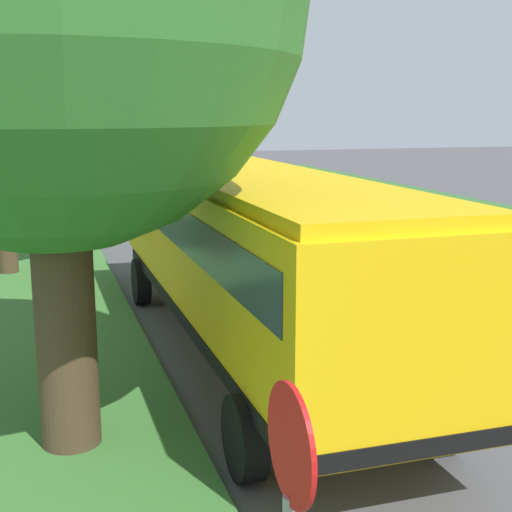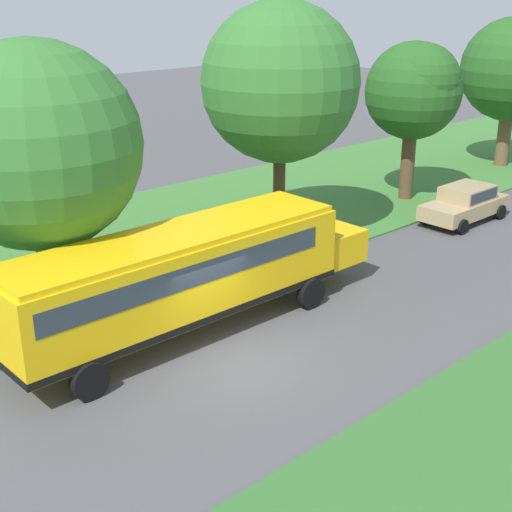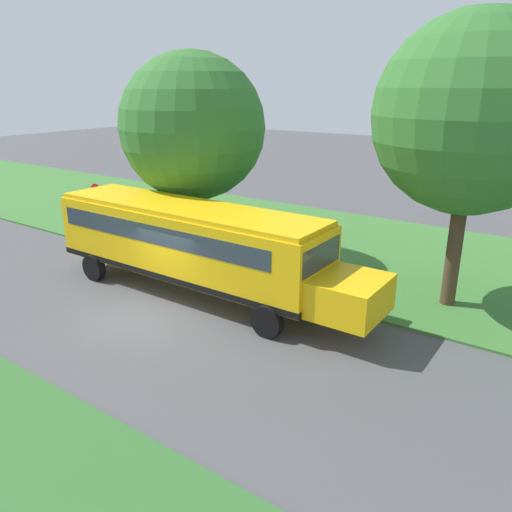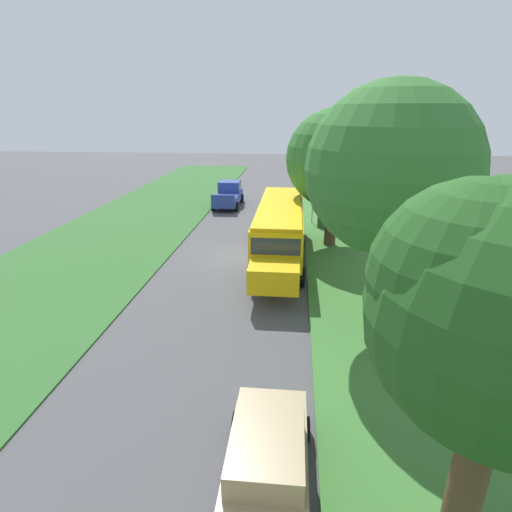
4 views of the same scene
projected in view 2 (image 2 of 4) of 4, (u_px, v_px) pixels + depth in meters
ground_plane at (240, 364)px, 19.26m from camera, size 120.00×120.00×0.00m
grass_verge at (60, 263)px, 26.14m from camera, size 12.00×80.00×0.08m
school_bus at (186, 272)px, 20.34m from camera, size 2.84×12.42×3.16m
car_tan_nearest at (465, 202)px, 30.56m from camera, size 2.02×4.40×1.56m
oak_tree_beside_bus at (44, 148)px, 19.62m from camera, size 5.83×5.83×8.36m
oak_tree_roadside_mid at (282, 82)px, 26.51m from camera, size 5.98×5.98×9.19m
oak_tree_far_end at (416, 89)px, 32.05m from camera, size 4.40×4.40×7.30m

